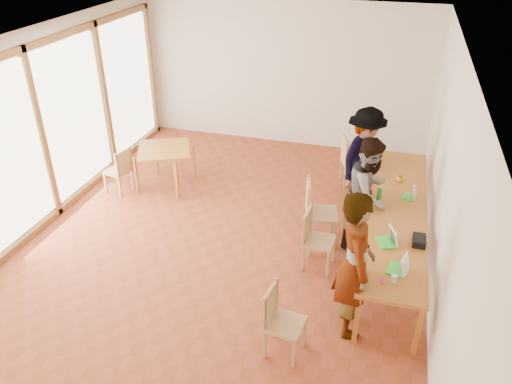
{
  "coord_description": "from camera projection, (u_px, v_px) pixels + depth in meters",
  "views": [
    {
      "loc": [
        2.23,
        -5.94,
        4.47
      ],
      "look_at": [
        0.58,
        -0.23,
        1.1
      ],
      "focal_mm": 35.0,
      "sensor_mm": 36.0,
      "label": 1
    }
  ],
  "objects": [
    {
      "name": "clear_glass",
      "position": [
        394.0,
        279.0,
        5.7
      ],
      "size": [
        0.07,
        0.07,
        0.09
      ],
      "primitive_type": "cylinder",
      "color": "silver",
      "rests_on": "communal_table"
    },
    {
      "name": "wall_front",
      "position": [
        36.0,
        379.0,
        3.62
      ],
      "size": [
        6.0,
        0.1,
        3.0
      ],
      "primitive_type": "cube",
      "color": "silver",
      "rests_on": "ground"
    },
    {
      "name": "chair_mid",
      "position": [
        313.0,
        233.0,
        6.95
      ],
      "size": [
        0.44,
        0.44,
        0.47
      ],
      "rotation": [
        0.0,
        0.0,
        -0.07
      ],
      "color": "tan",
      "rests_on": "ground"
    },
    {
      "name": "chair_near",
      "position": [
        277.0,
        314.0,
        5.56
      ],
      "size": [
        0.46,
        0.46,
        0.47
      ],
      "rotation": [
        0.0,
        0.0,
        -0.13
      ],
      "color": "tan",
      "rests_on": "ground"
    },
    {
      "name": "laptop_mid",
      "position": [
        389.0,
        239.0,
        6.34
      ],
      "size": [
        0.31,
        0.32,
        0.22
      ],
      "rotation": [
        0.0,
        0.0,
        0.38
      ],
      "color": "#3FDA3D",
      "rests_on": "communal_table"
    },
    {
      "name": "ground",
      "position": [
        224.0,
        241.0,
        7.7
      ],
      "size": [
        8.0,
        8.0,
        0.0
      ],
      "primitive_type": "plane",
      "color": "#9A4025",
      "rests_on": "ground"
    },
    {
      "name": "chair_far",
      "position": [
        315.0,
        206.0,
        7.43
      ],
      "size": [
        0.57,
        0.57,
        0.54
      ],
      "rotation": [
        0.0,
        0.0,
        0.21
      ],
      "color": "tan",
      "rests_on": "ground"
    },
    {
      "name": "laptop_far",
      "position": [
        411.0,
        195.0,
        7.36
      ],
      "size": [
        0.2,
        0.23,
        0.18
      ],
      "rotation": [
        0.0,
        0.0,
        -0.11
      ],
      "color": "#3FDA3D",
      "rests_on": "communal_table"
    },
    {
      "name": "person_mid",
      "position": [
        369.0,
        193.0,
        7.26
      ],
      "size": [
        0.93,
        1.03,
        1.73
      ],
      "primitive_type": "imported",
      "rotation": [
        0.0,
        0.0,
        1.18
      ],
      "color": "gray",
      "rests_on": "ground"
    },
    {
      "name": "chair_spare",
      "position": [
        121.0,
        166.0,
        8.81
      ],
      "size": [
        0.47,
        0.47,
        0.45
      ],
      "rotation": [
        0.0,
        0.0,
        2.92
      ],
      "color": "tan",
      "rests_on": "ground"
    },
    {
      "name": "ceiling",
      "position": [
        216.0,
        43.0,
        6.21
      ],
      "size": [
        6.0,
        8.0,
        0.04
      ],
      "primitive_type": "cube",
      "color": "white",
      "rests_on": "wall_back"
    },
    {
      "name": "person_near",
      "position": [
        355.0,
        265.0,
        5.69
      ],
      "size": [
        0.62,
        0.78,
        1.88
      ],
      "primitive_type": "imported",
      "rotation": [
        0.0,
        0.0,
        1.85
      ],
      "color": "gray",
      "rests_on": "ground"
    },
    {
      "name": "laptop_near",
      "position": [
        401.0,
        267.0,
        5.85
      ],
      "size": [
        0.28,
        0.3,
        0.22
      ],
      "rotation": [
        0.0,
        0.0,
        -0.23
      ],
      "color": "#3FDA3D",
      "rests_on": "communal_table"
    },
    {
      "name": "wall_back",
      "position": [
        286.0,
        74.0,
        10.31
      ],
      "size": [
        6.0,
        0.1,
        3.0
      ],
      "primitive_type": "cube",
      "color": "silver",
      "rests_on": "ground"
    },
    {
      "name": "yellow_mug",
      "position": [
        400.0,
        179.0,
        7.8
      ],
      "size": [
        0.15,
        0.15,
        0.09
      ],
      "primitive_type": "imported",
      "rotation": [
        0.0,
        0.0,
        -0.41
      ],
      "color": "gold",
      "rests_on": "communal_table"
    },
    {
      "name": "window_wall",
      "position": [
        39.0,
        131.0,
        7.68
      ],
      "size": [
        0.1,
        8.0,
        3.0
      ],
      "primitive_type": "cube",
      "color": "white",
      "rests_on": "ground"
    },
    {
      "name": "green_bottle",
      "position": [
        379.0,
        197.0,
        7.13
      ],
      "size": [
        0.07,
        0.07,
        0.28
      ],
      "primitive_type": "cylinder",
      "color": "#1D6924",
      "rests_on": "communal_table"
    },
    {
      "name": "wall_right",
      "position": [
        446.0,
        182.0,
        6.24
      ],
      "size": [
        0.1,
        8.0,
        3.0
      ],
      "primitive_type": "cube",
      "color": "silver",
      "rests_on": "ground"
    },
    {
      "name": "communal_table",
      "position": [
        398.0,
        212.0,
        7.12
      ],
      "size": [
        0.8,
        4.0,
        0.75
      ],
      "color": "#B06F27",
      "rests_on": "ground"
    },
    {
      "name": "pink_phone",
      "position": [
        383.0,
        281.0,
        5.71
      ],
      "size": [
        0.05,
        0.1,
        0.01
      ],
      "primitive_type": "cube",
      "color": "#C5304D",
      "rests_on": "communal_table"
    },
    {
      "name": "person_far",
      "position": [
        364.0,
        158.0,
        8.29
      ],
      "size": [
        1.05,
        1.29,
        1.74
      ],
      "primitive_type": "imported",
      "rotation": [
        0.0,
        0.0,
        1.15
      ],
      "color": "gray",
      "rests_on": "ground"
    },
    {
      "name": "black_pouch",
      "position": [
        419.0,
        241.0,
        6.35
      ],
      "size": [
        0.16,
        0.26,
        0.09
      ],
      "primitive_type": "cube",
      "color": "black",
      "rests_on": "communal_table"
    },
    {
      "name": "side_table",
      "position": [
        164.0,
        153.0,
        8.94
      ],
      "size": [
        0.9,
        0.9,
        0.75
      ],
      "rotation": [
        0.0,
        0.0,
        0.42
      ],
      "color": "#B06F27",
      "rests_on": "ground"
    },
    {
      "name": "condiment_cup",
      "position": [
        421.0,
        243.0,
        6.33
      ],
      "size": [
        0.08,
        0.08,
        0.06
      ],
      "primitive_type": "cylinder",
      "color": "white",
      "rests_on": "communal_table"
    },
    {
      "name": "chair_empty",
      "position": [
        349.0,
        156.0,
        9.05
      ],
      "size": [
        0.55,
        0.55,
        0.49
      ],
      "rotation": [
        0.0,
        0.0,
        0.33
      ],
      "color": "tan",
      "rests_on": "ground"
    }
  ]
}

